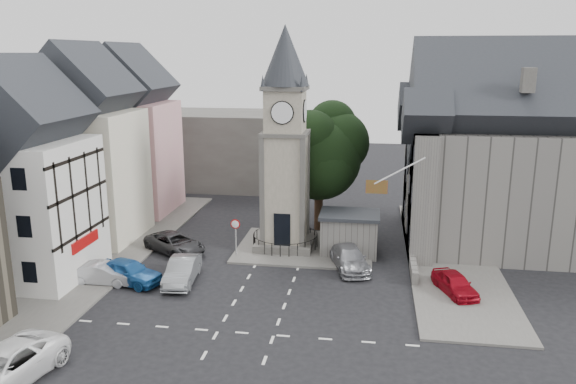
% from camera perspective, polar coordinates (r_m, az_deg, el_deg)
% --- Properties ---
extents(ground, '(120.00, 120.00, 0.00)m').
position_cam_1_polar(ground, '(35.28, -2.31, -9.98)').
color(ground, black).
rests_on(ground, ground).
extents(pavement_west, '(6.00, 30.00, 0.14)m').
position_cam_1_polar(pavement_west, '(44.39, -16.91, -5.38)').
color(pavement_west, '#595651').
rests_on(pavement_west, ground).
extents(pavement_east, '(6.00, 26.00, 0.14)m').
position_cam_1_polar(pavement_east, '(42.51, 16.02, -6.18)').
color(pavement_east, '#595651').
rests_on(pavement_east, ground).
extents(central_island, '(10.00, 8.00, 0.16)m').
position_cam_1_polar(central_island, '(42.38, 1.75, -5.66)').
color(central_island, '#595651').
rests_on(central_island, ground).
extents(road_markings, '(20.00, 8.00, 0.01)m').
position_cam_1_polar(road_markings, '(30.44, -4.33, -14.10)').
color(road_markings, silver).
rests_on(road_markings, ground).
extents(clock_tower, '(4.86, 4.86, 16.25)m').
position_cam_1_polar(clock_tower, '(40.60, -0.28, 5.19)').
color(clock_tower, '#4C4944').
rests_on(clock_tower, ground).
extents(stone_shelter, '(4.30, 3.30, 3.08)m').
position_cam_1_polar(stone_shelter, '(41.19, 6.25, -4.17)').
color(stone_shelter, slate).
rests_on(stone_shelter, ground).
extents(town_tree, '(7.20, 7.20, 10.80)m').
position_cam_1_polar(town_tree, '(45.44, 3.21, 4.65)').
color(town_tree, black).
rests_on(town_tree, ground).
extents(warning_sign_post, '(0.70, 0.19, 2.85)m').
position_cam_1_polar(warning_sign_post, '(40.18, -5.36, -3.90)').
color(warning_sign_post, black).
rests_on(warning_sign_post, ground).
extents(terrace_pink, '(8.10, 7.60, 12.80)m').
position_cam_1_polar(terrace_pink, '(52.93, -15.75, 5.04)').
color(terrace_pink, pink).
rests_on(terrace_pink, ground).
extents(terrace_cream, '(8.10, 7.60, 12.80)m').
position_cam_1_polar(terrace_cream, '(45.87, -19.81, 3.43)').
color(terrace_cream, '#EDDFC6').
rests_on(terrace_cream, ground).
extents(terrace_tudor, '(8.10, 7.60, 12.00)m').
position_cam_1_polar(terrace_tudor, '(39.24, -25.23, 0.66)').
color(terrace_tudor, silver).
rests_on(terrace_tudor, ground).
extents(backdrop_west, '(20.00, 10.00, 8.00)m').
position_cam_1_polar(backdrop_west, '(63.21, -8.25, 4.43)').
color(backdrop_west, '#4C4944').
rests_on(backdrop_west, ground).
extents(east_building, '(14.40, 11.40, 12.60)m').
position_cam_1_polar(east_building, '(44.39, 20.69, 2.61)').
color(east_building, slate).
rests_on(east_building, ground).
extents(east_boundary_wall, '(0.40, 16.00, 0.90)m').
position_cam_1_polar(east_boundary_wall, '(43.99, 12.12, -4.73)').
color(east_boundary_wall, slate).
rests_on(east_boundary_wall, ground).
extents(flagpole, '(3.68, 0.10, 2.74)m').
position_cam_1_polar(flagpole, '(36.43, 11.26, 2.12)').
color(flagpole, white).
rests_on(flagpole, ground).
extents(car_west_blue, '(4.99, 3.18, 1.58)m').
position_cam_1_polar(car_west_blue, '(37.45, -15.94, -7.76)').
color(car_west_blue, '#1B5295').
rests_on(car_west_blue, ground).
extents(car_west_silver, '(4.21, 1.57, 1.37)m').
position_cam_1_polar(car_west_silver, '(37.86, -18.25, -7.86)').
color(car_west_silver, '#A3A5AB').
rests_on(car_west_silver, ground).
extents(car_west_grey, '(5.62, 4.84, 1.44)m').
position_cam_1_polar(car_west_grey, '(42.17, -11.42, -5.13)').
color(car_west_grey, '#29292C').
rests_on(car_west_grey, ground).
extents(car_island_silver, '(2.12, 4.87, 1.56)m').
position_cam_1_polar(car_island_silver, '(36.79, -10.69, -7.87)').
color(car_island_silver, gray).
rests_on(car_island_silver, ground).
extents(car_island_east, '(3.41, 5.46, 1.48)m').
position_cam_1_polar(car_island_east, '(38.62, 6.27, -6.70)').
color(car_island_east, gray).
rests_on(car_island_east, ground).
extents(car_east_red, '(2.86, 4.28, 1.35)m').
position_cam_1_polar(car_east_red, '(36.01, 16.59, -8.90)').
color(car_east_red, maroon).
rests_on(car_east_red, ground).
extents(van_sw_white, '(3.92, 6.55, 1.70)m').
position_cam_1_polar(van_sw_white, '(28.70, -27.05, -15.66)').
color(van_sw_white, white).
rests_on(van_sw_white, ground).
extents(pedestrian, '(0.84, 0.77, 1.93)m').
position_cam_1_polar(pedestrian, '(41.94, 15.46, -5.12)').
color(pedestrian, '#B4A595').
rests_on(pedestrian, ground).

